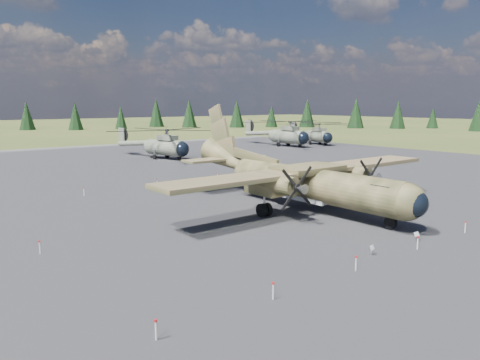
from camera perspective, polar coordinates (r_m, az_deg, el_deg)
ground at (r=38.14m, az=1.49°, el=-4.19°), size 500.00×500.00×0.00m
apron at (r=46.08m, az=-6.50°, el=-1.89°), size 120.00×120.00×0.04m
transport_plane at (r=40.28m, az=7.19°, el=0.37°), size 28.35×25.83×9.39m
helicopter_near at (r=76.35m, az=-9.11°, el=5.08°), size 22.90×24.12×4.83m
helicopter_mid at (r=98.17m, az=5.86°, el=6.27°), size 21.96×25.20×5.31m
helicopter_far at (r=103.77m, az=9.50°, el=6.08°), size 22.09×22.94×4.61m
info_placard_left at (r=29.02m, az=15.78°, el=-8.05°), size 0.43×0.26×0.63m
info_placard_right at (r=32.79m, az=20.70°, el=-6.29°), size 0.41×0.19×0.64m
barrier_fence at (r=37.68m, az=1.03°, el=-3.57°), size 33.12×29.62×0.85m
treeline at (r=36.74m, az=-7.37°, el=2.86°), size 294.61×303.73×10.99m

